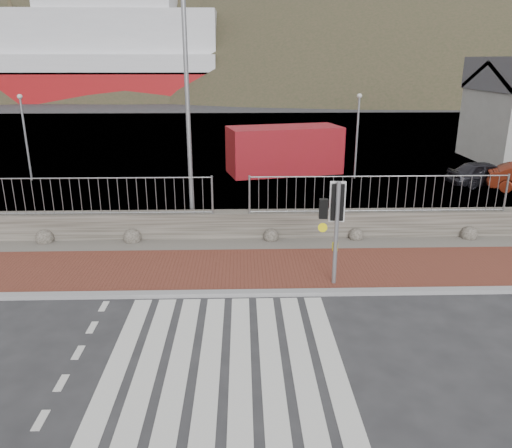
{
  "coord_description": "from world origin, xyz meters",
  "views": [
    {
      "loc": [
        0.37,
        -8.39,
        5.68
      ],
      "look_at": [
        0.69,
        3.0,
        1.9
      ],
      "focal_mm": 35.0,
      "sensor_mm": 36.0,
      "label": 1
    }
  ],
  "objects_px": {
    "streetlight": "(191,90)",
    "shipping_container": "(284,150)",
    "car_a": "(485,173)",
    "traffic_signal_far": "(336,212)",
    "ferry": "(68,61)"
  },
  "relations": [
    {
      "from": "streetlight",
      "to": "shipping_container",
      "type": "height_order",
      "value": "streetlight"
    },
    {
      "from": "shipping_container",
      "to": "car_a",
      "type": "height_order",
      "value": "shipping_container"
    },
    {
      "from": "traffic_signal_far",
      "to": "car_a",
      "type": "distance_m",
      "value": 14.03
    },
    {
      "from": "ferry",
      "to": "traffic_signal_far",
      "type": "relative_size",
      "value": 17.83
    },
    {
      "from": "streetlight",
      "to": "car_a",
      "type": "height_order",
      "value": "streetlight"
    },
    {
      "from": "ferry",
      "to": "car_a",
      "type": "bearing_deg",
      "value": -55.89
    },
    {
      "from": "streetlight",
      "to": "car_a",
      "type": "xyz_separation_m",
      "value": [
        12.96,
        6.09,
        -4.16
      ]
    },
    {
      "from": "ferry",
      "to": "streetlight",
      "type": "relative_size",
      "value": 5.94
    },
    {
      "from": "ferry",
      "to": "shipping_container",
      "type": "xyz_separation_m",
      "value": [
        27.22,
        -50.61,
        -4.17
      ]
    },
    {
      "from": "traffic_signal_far",
      "to": "shipping_container",
      "type": "xyz_separation_m",
      "value": [
        -0.15,
        13.76,
        -0.84
      ]
    },
    {
      "from": "ferry",
      "to": "traffic_signal_far",
      "type": "xyz_separation_m",
      "value": [
        27.37,
        -64.37,
        -3.33
      ]
    },
    {
      "from": "ferry",
      "to": "car_a",
      "type": "relative_size",
      "value": 14.64
    },
    {
      "from": "shipping_container",
      "to": "ferry",
      "type": "bearing_deg",
      "value": 104.99
    },
    {
      "from": "streetlight",
      "to": "shipping_container",
      "type": "bearing_deg",
      "value": 71.44
    },
    {
      "from": "shipping_container",
      "to": "traffic_signal_far",
      "type": "bearing_deg",
      "value": -102.66
    }
  ]
}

